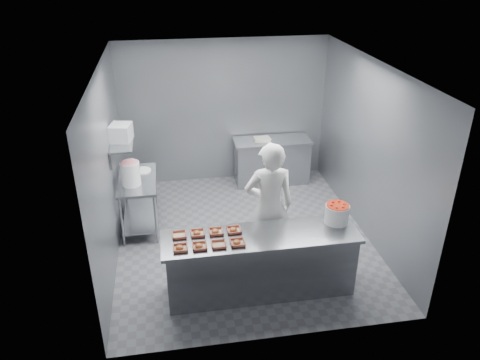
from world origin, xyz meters
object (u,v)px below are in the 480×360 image
Objects in this scene: service_counter at (260,263)px; tray_3 at (237,242)px; tray_5 at (197,233)px; tray_6 at (216,231)px; tray_0 at (180,248)px; appliance at (121,132)px; glaze_bucket at (130,173)px; strawberry_tub at (337,213)px; worker at (269,206)px; tray_2 at (219,244)px; tray_4 at (179,235)px; tray_1 at (199,246)px; prep_table at (139,195)px; back_counter at (272,161)px; tray_7 at (234,230)px.

tray_3 reaches higher than service_counter.
tray_5 is 0.24m from tray_6.
tray_0 and tray_6 have the same top height.
glaze_bucket is at bearing -56.75° from appliance.
worker is at bearing 151.81° from strawberry_tub.
service_counter is 0.75m from tray_2.
tray_6 is (-0.58, 0.15, 0.47)m from service_counter.
tray_6 is (0.48, -0.00, 0.00)m from tray_4.
prep_table is at bearing 111.65° from tray_1.
tray_4 is (0.60, -1.80, 0.33)m from prep_table.
tray_0 is 0.10× the size of worker.
back_counter is 2.78m from worker.
back_counter is at bearing 36.33° from appliance.
tray_4 is 2.14m from strawberry_tub.
appliance is (-0.09, 0.23, 0.59)m from glaze_bucket.
service_counter and back_counter have the same top height.
tray_5 is (0.00, 0.30, 0.00)m from tray_1.
tray_5 is 1.15m from worker.
service_counter is 0.83m from worker.
tray_0 is 1.00× the size of tray_7.
back_counter is 8.01× the size of tray_4.
tray_3 is 2.37m from glaze_bucket.
tray_3 is at bearing -0.00° from tray_2.
tray_7 is 0.10× the size of worker.
service_counter is 1.24m from strawberry_tub.
back_counter is 0.77× the size of worker.
back_counter is 3.73m from tray_2.
strawberry_tub reaches higher than tray_0.
tray_5 is 1.00× the size of tray_6.
worker reaches higher than tray_2.
strawberry_tub is (1.65, 0.30, 0.12)m from tray_2.
tray_3 is 0.78m from tray_4.
back_counter is at bearing 63.21° from tray_1.
tray_5 is at bearing 180.00° from tray_7.
tray_7 is (0.72, -0.00, 0.00)m from tray_4.
glaze_bucket is at bearing 119.49° from tray_5.
tray_0 is 1.00× the size of tray_3.
back_counter is 3.69m from tray_4.
back_counter is at bearing 64.53° from tray_6.
appliance reaches higher than tray_4.
prep_table is (-1.65, 1.95, 0.14)m from service_counter.
tray_4 is 2.14m from appliance.
worker reaches higher than tray_7.
strawberry_tub is at bearing 7.91° from service_counter.
prep_table is 1.92m from tray_4.
worker reaches higher than strawberry_tub.
tray_1 is at bearing -90.00° from tray_5.
tray_4 is 1.00× the size of tray_5.
service_counter is 2.56m from prep_table.
prep_table is 6.40× the size of tray_0.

